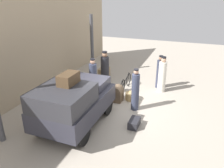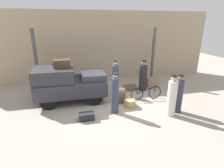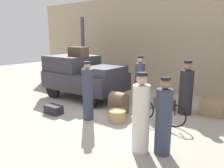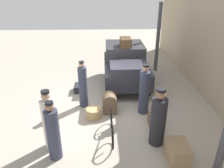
{
  "view_description": "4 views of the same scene",
  "coord_description": "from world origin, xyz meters",
  "px_view_note": "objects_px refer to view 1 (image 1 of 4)",
  "views": [
    {
      "loc": [
        -7.88,
        -2.9,
        4.57
      ],
      "look_at": [
        0.2,
        0.2,
        0.95
      ],
      "focal_mm": 35.0,
      "sensor_mm": 36.0,
      "label": 1
    },
    {
      "loc": [
        -1.58,
        -7.55,
        3.75
      ],
      "look_at": [
        0.2,
        0.2,
        0.95
      ],
      "focal_mm": 28.0,
      "sensor_mm": 36.0,
      "label": 2
    },
    {
      "loc": [
        4.52,
        -5.59,
        2.5
      ],
      "look_at": [
        0.2,
        0.2,
        0.95
      ],
      "focal_mm": 35.0,
      "sensor_mm": 36.0,
      "label": 3
    },
    {
      "loc": [
        7.4,
        -0.09,
        4.3
      ],
      "look_at": [
        0.2,
        0.2,
        0.95
      ],
      "focal_mm": 35.0,
      "sensor_mm": 36.0,
      "label": 4
    }
  ],
  "objects_px": {
    "porter_carrying_trunk": "(160,73)",
    "porter_lifting_near_truck": "(162,76)",
    "conductor_in_dark_uniform": "(135,91)",
    "suitcase_small_leather": "(134,123)",
    "truck": "(74,102)",
    "wicker_basket": "(131,96)",
    "porter_standing_middle": "(105,69)",
    "trunk_umber_medium": "(117,94)",
    "bicycle": "(126,83)",
    "trunk_on_truck_roof": "(68,79)",
    "porter_with_bicycle": "(93,79)",
    "suitcase_black_upright": "(98,85)",
    "trunk_wicker_pale": "(104,73)"
  },
  "relations": [
    {
      "from": "trunk_wicker_pale",
      "to": "conductor_in_dark_uniform",
      "type": "bearing_deg",
      "value": -138.33
    },
    {
      "from": "porter_carrying_trunk",
      "to": "suitcase_small_leather",
      "type": "height_order",
      "value": "porter_carrying_trunk"
    },
    {
      "from": "porter_carrying_trunk",
      "to": "porter_lifting_near_truck",
      "type": "xyz_separation_m",
      "value": [
        -0.44,
        -0.19,
        0.03
      ]
    },
    {
      "from": "trunk_on_truck_roof",
      "to": "trunk_umber_medium",
      "type": "bearing_deg",
      "value": -16.76
    },
    {
      "from": "porter_carrying_trunk",
      "to": "porter_with_bicycle",
      "type": "distance_m",
      "value": 3.47
    },
    {
      "from": "bicycle",
      "to": "porter_standing_middle",
      "type": "relative_size",
      "value": 0.94
    },
    {
      "from": "porter_with_bicycle",
      "to": "suitcase_black_upright",
      "type": "bearing_deg",
      "value": 11.58
    },
    {
      "from": "conductor_in_dark_uniform",
      "to": "trunk_wicker_pale",
      "type": "bearing_deg",
      "value": 41.67
    },
    {
      "from": "truck",
      "to": "trunk_wicker_pale",
      "type": "bearing_deg",
      "value": 10.44
    },
    {
      "from": "porter_with_bicycle",
      "to": "trunk_on_truck_roof",
      "type": "relative_size",
      "value": 2.35
    },
    {
      "from": "porter_with_bicycle",
      "to": "trunk_on_truck_roof",
      "type": "distance_m",
      "value": 2.94
    },
    {
      "from": "porter_lifting_near_truck",
      "to": "trunk_on_truck_roof",
      "type": "bearing_deg",
      "value": 150.39
    },
    {
      "from": "bicycle",
      "to": "porter_lifting_near_truck",
      "type": "height_order",
      "value": "porter_lifting_near_truck"
    },
    {
      "from": "bicycle",
      "to": "porter_standing_middle",
      "type": "height_order",
      "value": "porter_standing_middle"
    },
    {
      "from": "porter_lifting_near_truck",
      "to": "truck",
      "type": "bearing_deg",
      "value": 149.2
    },
    {
      "from": "trunk_umber_medium",
      "to": "suitcase_black_upright",
      "type": "bearing_deg",
      "value": 53.92
    },
    {
      "from": "suitcase_small_leather",
      "to": "porter_lifting_near_truck",
      "type": "bearing_deg",
      "value": -6.55
    },
    {
      "from": "suitcase_small_leather",
      "to": "porter_standing_middle",
      "type": "bearing_deg",
      "value": 36.85
    },
    {
      "from": "porter_with_bicycle",
      "to": "trunk_umber_medium",
      "type": "height_order",
      "value": "porter_with_bicycle"
    },
    {
      "from": "wicker_basket",
      "to": "trunk_umber_medium",
      "type": "height_order",
      "value": "trunk_umber_medium"
    },
    {
      "from": "porter_carrying_trunk",
      "to": "wicker_basket",
      "type": "bearing_deg",
      "value": 153.38
    },
    {
      "from": "porter_standing_middle",
      "to": "suitcase_small_leather",
      "type": "height_order",
      "value": "porter_standing_middle"
    },
    {
      "from": "wicker_basket",
      "to": "suitcase_small_leather",
      "type": "relative_size",
      "value": 0.85
    },
    {
      "from": "wicker_basket",
      "to": "trunk_on_truck_roof",
      "type": "relative_size",
      "value": 0.67
    },
    {
      "from": "bicycle",
      "to": "suitcase_black_upright",
      "type": "relative_size",
      "value": 2.23
    },
    {
      "from": "suitcase_black_upright",
      "to": "trunk_umber_medium",
      "type": "distance_m",
      "value": 1.73
    },
    {
      "from": "porter_with_bicycle",
      "to": "suitcase_black_upright",
      "type": "relative_size",
      "value": 2.48
    },
    {
      "from": "bicycle",
      "to": "porter_standing_middle",
      "type": "distance_m",
      "value": 1.41
    },
    {
      "from": "wicker_basket",
      "to": "porter_standing_middle",
      "type": "relative_size",
      "value": 0.3
    },
    {
      "from": "porter_with_bicycle",
      "to": "suitcase_small_leather",
      "type": "bearing_deg",
      "value": -126.01
    },
    {
      "from": "wicker_basket",
      "to": "porter_standing_middle",
      "type": "distance_m",
      "value": 2.45
    },
    {
      "from": "wicker_basket",
      "to": "trunk_on_truck_roof",
      "type": "bearing_deg",
      "value": 155.2
    },
    {
      "from": "trunk_on_truck_roof",
      "to": "trunk_wicker_pale",
      "type": "bearing_deg",
      "value": 10.03
    },
    {
      "from": "conductor_in_dark_uniform",
      "to": "suitcase_small_leather",
      "type": "distance_m",
      "value": 1.48
    },
    {
      "from": "bicycle",
      "to": "trunk_on_truck_roof",
      "type": "bearing_deg",
      "value": 169.29
    },
    {
      "from": "bicycle",
      "to": "trunk_wicker_pale",
      "type": "bearing_deg",
      "value": 56.21
    },
    {
      "from": "porter_lifting_near_truck",
      "to": "trunk_wicker_pale",
      "type": "bearing_deg",
      "value": 77.61
    },
    {
      "from": "wicker_basket",
      "to": "suitcase_black_upright",
      "type": "xyz_separation_m",
      "value": [
        0.67,
        1.97,
        0.01
      ]
    },
    {
      "from": "bicycle",
      "to": "trunk_wicker_pale",
      "type": "height_order",
      "value": "bicycle"
    },
    {
      "from": "conductor_in_dark_uniform",
      "to": "trunk_wicker_pale",
      "type": "xyz_separation_m",
      "value": [
        3.01,
        2.68,
        -0.55
      ]
    },
    {
      "from": "porter_standing_middle",
      "to": "trunk_wicker_pale",
      "type": "distance_m",
      "value": 1.01
    },
    {
      "from": "conductor_in_dark_uniform",
      "to": "suitcase_black_upright",
      "type": "relative_size",
      "value": 2.41
    },
    {
      "from": "truck",
      "to": "porter_standing_middle",
      "type": "relative_size",
      "value": 1.89
    },
    {
      "from": "porter_standing_middle",
      "to": "conductor_in_dark_uniform",
      "type": "bearing_deg",
      "value": -134.31
    },
    {
      "from": "trunk_wicker_pale",
      "to": "truck",
      "type": "bearing_deg",
      "value": -169.56
    },
    {
      "from": "suitcase_black_upright",
      "to": "suitcase_small_leather",
      "type": "height_order",
      "value": "suitcase_black_upright"
    },
    {
      "from": "porter_standing_middle",
      "to": "porter_carrying_trunk",
      "type": "bearing_deg",
      "value": -80.73
    },
    {
      "from": "truck",
      "to": "bicycle",
      "type": "relative_size",
      "value": 2.02
    },
    {
      "from": "trunk_wicker_pale",
      "to": "trunk_on_truck_roof",
      "type": "xyz_separation_m",
      "value": [
        -5.15,
        -0.91,
        1.64
      ]
    },
    {
      "from": "wicker_basket",
      "to": "porter_standing_middle",
      "type": "xyz_separation_m",
      "value": [
        1.42,
        1.89,
        0.64
      ]
    }
  ]
}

